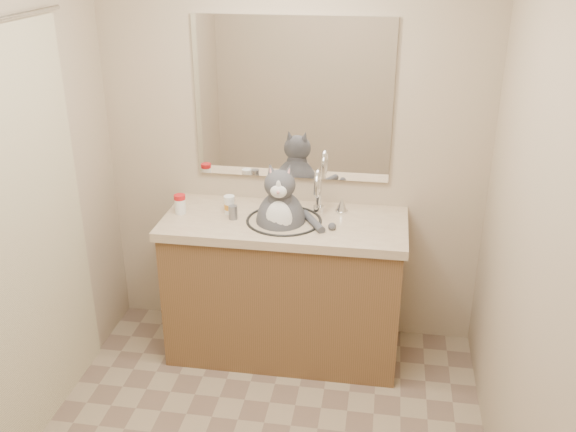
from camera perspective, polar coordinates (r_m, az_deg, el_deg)
The scene contains 8 objects.
room at distance 2.51m, azimuth -3.92°, elevation -1.83°, with size 2.22×2.52×2.42m.
vanity at distance 3.70m, azimuth -0.29°, elevation -6.06°, with size 1.34×0.59×1.12m.
mirror at distance 3.58m, azimuth 0.39°, elevation 10.27°, with size 1.10×0.02×0.90m, color white.
shower_curtain at distance 3.06m, azimuth -22.96°, elevation -2.41°, with size 0.02×1.30×1.93m.
cat at distance 3.49m, azimuth -0.64°, elevation -0.24°, with size 0.41×0.32×0.54m.
pill_bottle_redcap at distance 3.63m, azimuth -9.57°, elevation 1.06°, with size 0.07×0.07×0.11m.
pill_bottle_orange at distance 3.59m, azimuth -5.22°, elevation 0.98°, with size 0.07×0.07×0.10m.
grey_canister at distance 3.52m, azimuth -4.91°, elevation 0.33°, with size 0.05×0.05×0.08m.
Camera 1 is at (0.53, -2.21, 2.28)m, focal length 40.00 mm.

